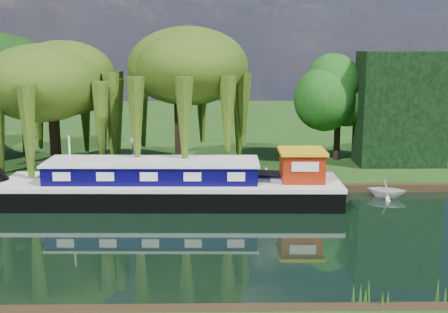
{
  "coord_description": "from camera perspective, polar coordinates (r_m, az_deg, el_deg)",
  "views": [
    {
      "loc": [
        5.85,
        -25.3,
        8.95
      ],
      "look_at": [
        6.35,
        5.31,
        2.8
      ],
      "focal_mm": 45.0,
      "sensor_mm": 36.0,
      "label": 1
    }
  ],
  "objects": [
    {
      "name": "willow_left",
      "position": [
        38.23,
        -17.1,
        7.08
      ],
      "size": [
        6.87,
        6.87,
        8.23
      ],
      "color": "black",
      "rests_on": "far_bank"
    },
    {
      "name": "white_cruiser",
      "position": [
        34.78,
        16.13,
        -4.01
      ],
      "size": [
        2.75,
        2.55,
        1.19
      ],
      "primitive_type": "imported",
      "rotation": [
        0.0,
        0.0,
        1.26
      ],
      "color": "silver",
      "rests_on": "ground"
    },
    {
      "name": "mooring_posts",
      "position": [
        35.21,
        -11.3,
        -2.0
      ],
      "size": [
        19.16,
        0.16,
        1.0
      ],
      "color": "silver",
      "rests_on": "far_bank"
    },
    {
      "name": "lamppost",
      "position": [
        36.78,
        -9.28,
        0.98
      ],
      "size": [
        0.36,
        0.36,
        2.56
      ],
      "color": "silver",
      "rests_on": "far_bank"
    },
    {
      "name": "tree_far_mid",
      "position": [
        46.09,
        -19.83,
        7.43
      ],
      "size": [
        5.2,
        5.2,
        8.52
      ],
      "color": "black",
      "rests_on": "far_bank"
    },
    {
      "name": "far_bank",
      "position": [
        60.22,
        -6.5,
        2.96
      ],
      "size": [
        120.0,
        52.0,
        0.45
      ],
      "primitive_type": "cube",
      "color": "#18380F",
      "rests_on": "ground"
    },
    {
      "name": "conifer_hedge",
      "position": [
        41.68,
        17.53,
        4.64
      ],
      "size": [
        6.0,
        3.0,
        8.0
      ],
      "primitive_type": "cube",
      "color": "black",
      "rests_on": "far_bank"
    },
    {
      "name": "reeds_near",
      "position": [
        19.64,
        2.22,
        -13.98
      ],
      "size": [
        33.7,
        1.5,
        1.1
      ],
      "color": "#1C4D14",
      "rests_on": "ground"
    },
    {
      "name": "dutch_barge",
      "position": [
        32.19,
        -5.07,
        -2.98
      ],
      "size": [
        19.28,
        4.73,
        4.05
      ],
      "rotation": [
        0.0,
        0.0,
        -0.02
      ],
      "color": "black",
      "rests_on": "ground"
    },
    {
      "name": "ground",
      "position": [
        27.46,
        -13.3,
        -7.98
      ],
      "size": [
        120.0,
        120.0,
        0.0
      ],
      "primitive_type": "plane",
      "color": "black"
    },
    {
      "name": "willow_right",
      "position": [
        36.78,
        -4.59,
        8.04
      ],
      "size": [
        7.19,
        7.19,
        8.76
      ],
      "color": "black",
      "rests_on": "far_bank"
    },
    {
      "name": "tree_far_right",
      "position": [
        42.24,
        11.57,
        5.88
      ],
      "size": [
        4.11,
        4.11,
        6.72
      ],
      "color": "black",
      "rests_on": "far_bank"
    },
    {
      "name": "narrowboat",
      "position": [
        33.5,
        2.02,
        -3.11
      ],
      "size": [
        11.36,
        4.64,
        1.64
      ],
      "rotation": [
        0.0,
        0.0,
        -0.25
      ],
      "color": "navy",
      "rests_on": "ground"
    }
  ]
}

